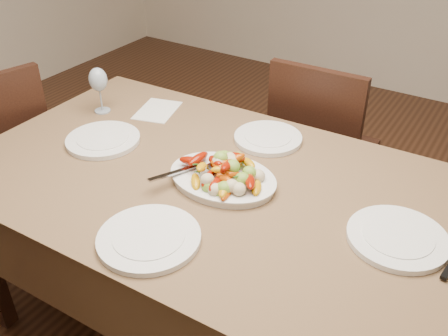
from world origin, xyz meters
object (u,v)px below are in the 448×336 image
plate_far (268,138)px  wine_glass (99,89)px  chair_far (324,150)px  plate_left (103,140)px  serving_platter (223,180)px  plate_near (149,238)px  dining_table (224,267)px  plate_right (397,238)px

plate_far → wine_glass: 0.73m
chair_far → plate_left: size_ratio=3.43×
serving_platter → plate_far: (-0.01, 0.33, -0.00)m
serving_platter → plate_left: size_ratio=1.30×
serving_platter → plate_left: (-0.53, -0.01, -0.00)m
plate_far → plate_near: size_ratio=0.87×
dining_table → plate_right: 0.69m
dining_table → plate_right: size_ratio=6.45×
serving_platter → dining_table: bearing=-19.1°
plate_near → serving_platter: bearing=86.7°
plate_left → plate_near: (0.51, -0.34, 0.00)m
plate_left → plate_right: same height
plate_left → plate_near: same height
chair_far → plate_near: 1.23m
wine_glass → plate_left: bearing=-45.5°
plate_far → wine_glass: (-0.71, -0.16, 0.09)m
serving_platter → plate_right: (0.57, 0.02, -0.00)m
serving_platter → plate_right: 0.57m
chair_far → plate_far: (-0.05, -0.51, 0.29)m
plate_left → plate_right: size_ratio=0.97×
chair_far → plate_right: 1.02m
plate_far → wine_glass: wine_glass is taller
chair_far → wine_glass: (-0.75, -0.67, 0.39)m
dining_table → plate_right: bearing=2.4°
serving_platter → wine_glass: wine_glass is taller
dining_table → plate_right: plate_right is taller
serving_platter → wine_glass: (-0.71, 0.18, 0.09)m
plate_left → wine_glass: 0.28m
plate_right → plate_far: 0.66m
dining_table → serving_platter: size_ratio=5.11×
dining_table → plate_far: 0.51m
plate_right → wine_glass: (-1.29, 0.15, 0.09)m
plate_right → wine_glass: 1.30m
plate_right → wine_glass: wine_glass is taller
plate_right → plate_left: bearing=-178.2°
serving_platter → plate_left: 0.53m
chair_far → plate_left: bearing=55.3°
dining_table → plate_far: (-0.01, 0.33, 0.39)m
chair_far → plate_near: (-0.06, -1.20, 0.29)m
plate_left → plate_near: size_ratio=0.94×
chair_far → plate_right: size_ratio=3.33×
plate_right → serving_platter: bearing=-177.9°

